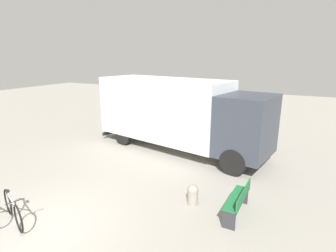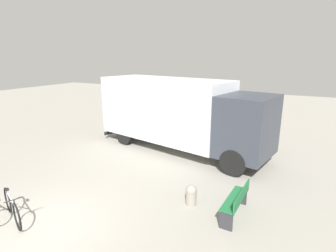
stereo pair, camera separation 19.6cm
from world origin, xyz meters
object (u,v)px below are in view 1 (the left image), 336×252
Objects in this scene: delivery_truck at (177,111)px; bicycle_middle at (13,209)px; bollard_near_bench at (193,194)px; park_bench at (239,200)px.

bicycle_middle is at bearing -90.97° from delivery_truck.
delivery_truck is 7.56m from bicycle_middle.
bollard_near_bench is at bearing 57.67° from bicycle_middle.
park_bench reaches higher than bicycle_middle.
delivery_truck reaches higher than bollard_near_bench.
bollard_near_bench is (2.43, -4.30, -1.52)m from delivery_truck.
park_bench reaches higher than bollard_near_bench.
bollard_near_bench is at bearing -49.10° from delivery_truck.
bicycle_middle is (-1.60, -7.25, -1.46)m from delivery_truck.
park_bench is (3.78, -4.30, -1.36)m from delivery_truck.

